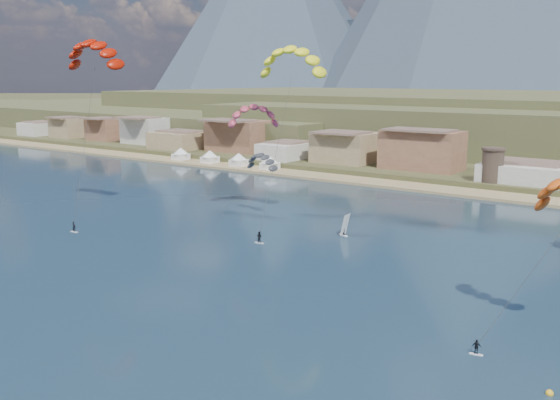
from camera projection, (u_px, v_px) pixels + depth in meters
name	position (u px, v px, depth m)	size (l,w,h in m)	color
ground	(105.00, 337.00, 67.24)	(2400.00, 2400.00, 0.00)	black
beach	(460.00, 192.00, 151.05)	(2200.00, 12.00, 0.90)	tan
town	(350.00, 144.00, 185.40)	(400.00, 24.00, 12.00)	silver
watchtower	(493.00, 165.00, 153.29)	(5.82, 5.82, 8.60)	#47382D
beach_tents	(223.00, 155.00, 194.60)	(43.40, 6.40, 5.00)	white
kitesurfer_red	(94.00, 50.00, 120.48)	(15.28, 16.22, 36.67)	silver
kitesurfer_yellow	(292.00, 57.00, 111.95)	(13.92, 18.01, 34.98)	silver
distant_kite_pink	(253.00, 112.00, 123.03)	(10.24, 10.31, 23.89)	#262626
distant_kite_dark	(262.00, 159.00, 123.05)	(7.85, 5.87, 14.71)	#262626
windsurfer	(344.00, 229.00, 110.03)	(2.42, 2.48, 3.90)	silver
buoy	(550.00, 393.00, 55.01)	(0.69, 0.69, 0.69)	yellow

